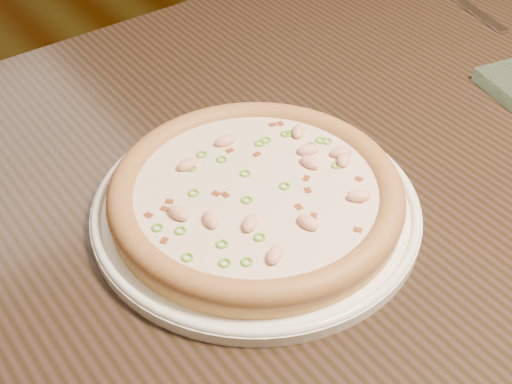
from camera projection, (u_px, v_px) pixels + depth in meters
ground at (125, 244)px, 1.75m from camera, size 9.00×9.00×0.00m
hero_table at (310, 211)px, 0.88m from camera, size 1.20×0.80×0.75m
plate at (256, 208)px, 0.73m from camera, size 0.34×0.34×0.02m
pizza at (256, 194)px, 0.72m from camera, size 0.30×0.30×0.03m
fork at (470, 8)px, 1.07m from camera, size 0.05×0.17×0.00m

